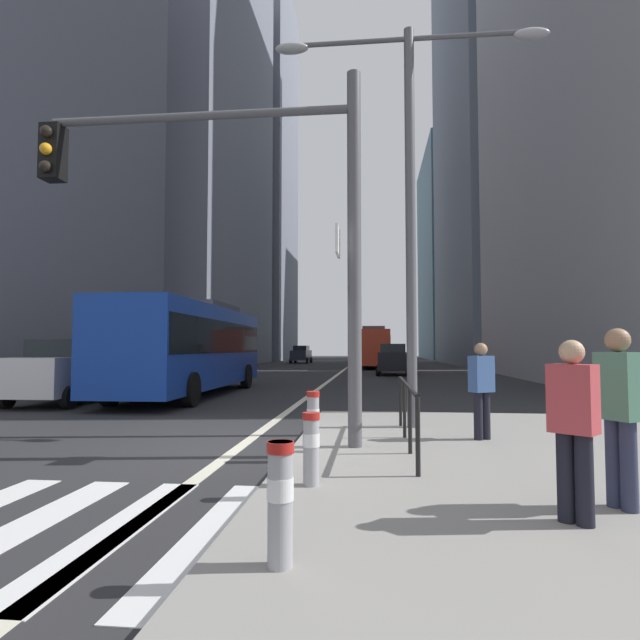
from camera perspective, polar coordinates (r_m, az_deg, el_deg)
name	(u,v)px	position (r m, az deg, el deg)	size (l,w,h in m)	color
ground_plane	(333,378)	(28.81, 1.39, -6.46)	(160.00, 160.00, 0.00)	#28282B
median_island	(607,464)	(8.48, 29.05, -13.70)	(9.00, 10.00, 0.15)	gray
crosswalk_stripes	(27,526)	(5.95, -29.60, -19.16)	(5.85, 3.20, 0.01)	silver
lane_centre_line	(343,370)	(38.78, 2.57, -5.58)	(0.20, 80.00, 0.01)	beige
office_tower_left_mid	(190,138)	(56.59, -14.16, 18.87)	(12.03, 24.66, 45.53)	slate
office_tower_left_far	(246,174)	(78.74, -8.12, 15.62)	(12.82, 16.29, 53.83)	slate
office_tower_right_mid	(511,110)	(62.86, 20.31, 20.86)	(13.43, 25.77, 54.03)	slate
office_tower_right_far	(466,257)	(86.35, 15.76, 6.73)	(13.15, 23.80, 32.50)	slate
city_bus_blue_oncoming	(191,344)	(19.01, -13.99, -2.57)	(2.82, 10.85, 3.40)	#14389E
sedan_white_oncoming	(68,371)	(17.69, -26.06, -5.05)	(2.16, 4.36, 1.94)	silver
city_bus_red_receding	(374,346)	(43.98, 6.00, -2.89)	(2.80, 11.30, 3.40)	red
city_bus_red_distant	(375,347)	(62.23, 6.08, -2.94)	(2.84, 10.91, 3.40)	#198456
car_oncoming_mid	(301,354)	(57.64, -2.10, -3.79)	(2.16, 4.11, 1.94)	#232838
car_receding_near	(393,359)	(32.83, 8.06, -4.29)	(2.18, 4.50, 1.94)	black
traffic_signal_gantry	(245,202)	(8.73, -8.24, 12.78)	(5.43, 0.65, 6.00)	#515156
street_lamp_post	(410,168)	(10.91, 9.90, 16.17)	(5.50, 0.32, 8.00)	#56565B
bollard_front	(280,497)	(3.88, -4.41, -18.87)	(0.20, 0.20, 0.87)	#99999E
bollard_left	(311,445)	(5.98, -0.98, -13.57)	(0.20, 0.20, 0.81)	#99999E
bollard_right	(313,418)	(7.84, -0.77, -10.76)	(0.20, 0.20, 0.89)	#99999E
pedestrian_railing	(407,399)	(8.45, 9.56, -8.63)	(0.06, 4.10, 0.98)	black
pedestrian_waiting	(620,408)	(5.83, 30.15, -8.35)	(0.39, 0.45, 1.73)	#2D334C
pedestrian_walking	(482,386)	(9.23, 17.39, -6.96)	(0.45, 0.40, 1.63)	black
pedestrian_far	(573,422)	(5.17, 26.17, -10.03)	(0.44, 0.43, 1.61)	black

